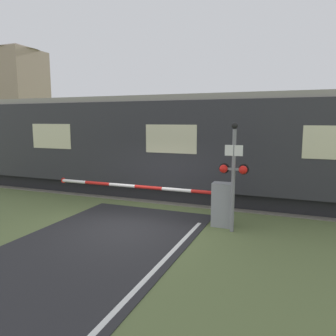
# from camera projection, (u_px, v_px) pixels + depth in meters

# --- Properties ---
(ground_plane) EXTENTS (80.00, 80.00, 0.00)m
(ground_plane) POSITION_uv_depth(u_px,v_px,m) (128.00, 226.00, 10.17)
(ground_plane) COLOR #5B6B3D
(track_bed) EXTENTS (36.00, 3.20, 0.13)m
(track_bed) POSITION_uv_depth(u_px,v_px,m) (177.00, 195.00, 14.18)
(track_bed) COLOR #666056
(track_bed) RESTS_ON ground_plane
(train) EXTENTS (20.54, 2.91, 4.21)m
(train) POSITION_uv_depth(u_px,v_px,m) (183.00, 146.00, 13.77)
(train) COLOR black
(train) RESTS_ON ground_plane
(crossing_barrier) EXTENTS (6.38, 0.44, 1.36)m
(crossing_barrier) POSITION_uv_depth(u_px,v_px,m) (206.00, 201.00, 10.22)
(crossing_barrier) COLOR gray
(crossing_barrier) RESTS_ON ground_plane
(signal_post) EXTENTS (0.86, 0.26, 3.19)m
(signal_post) POSITION_uv_depth(u_px,v_px,m) (233.00, 171.00, 9.37)
(signal_post) COLOR gray
(signal_post) RESTS_ON ground_plane
(distant_building) EXTENTS (5.43, 5.43, 11.64)m
(distant_building) POSITION_uv_depth(u_px,v_px,m) (19.00, 96.00, 36.86)
(distant_building) COLOR gray
(distant_building) RESTS_ON ground_plane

